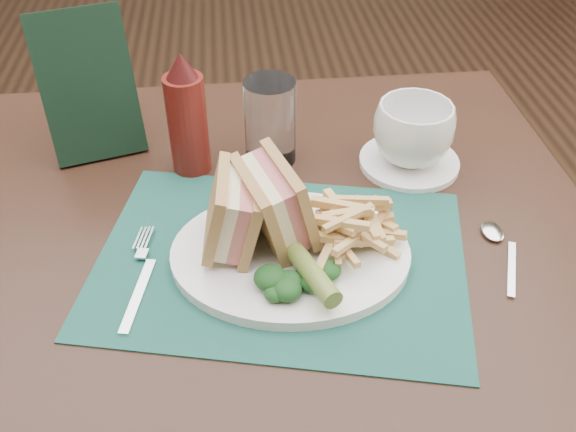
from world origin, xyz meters
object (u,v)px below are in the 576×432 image
object	(u,v)px
drinking_glass	(270,122)
check_presenter	(88,86)
sandwich_half_a	(216,212)
saucer	(409,162)
ketchup_bottle	(186,114)
placemat	(281,260)
coffee_cup	(413,133)
plate	(290,254)
sandwich_half_b	(260,206)
table_main	(272,375)

from	to	relation	value
drinking_glass	check_presenter	xyz separation A→B (m)	(-0.26, 0.06, 0.04)
sandwich_half_a	saucer	size ratio (longest dim) A/B	0.70
drinking_glass	ketchup_bottle	bearing A→B (deg)	-173.61
placemat	ketchup_bottle	size ratio (longest dim) A/B	2.47
drinking_glass	check_presenter	world-z (taller)	check_presenter
saucer	drinking_glass	xyz separation A→B (m)	(-0.21, 0.04, 0.06)
coffee_cup	saucer	bearing A→B (deg)	0.00
drinking_glass	ketchup_bottle	distance (m)	0.12
plate	sandwich_half_b	xyz separation A→B (m)	(-0.04, 0.02, 0.06)
placemat	sandwich_half_b	world-z (taller)	sandwich_half_b
coffee_cup	ketchup_bottle	world-z (taller)	ketchup_bottle
coffee_cup	drinking_glass	bearing A→B (deg)	169.68
sandwich_half_b	check_presenter	xyz separation A→B (m)	(-0.23, 0.27, 0.03)
table_main	coffee_cup	size ratio (longest dim) A/B	7.66
sandwich_half_b	table_main	bearing A→B (deg)	63.57
coffee_cup	check_presenter	world-z (taller)	check_presenter
sandwich_half_b	coffee_cup	world-z (taller)	sandwich_half_b
coffee_cup	sandwich_half_b	bearing A→B (deg)	-144.05
placemat	coffee_cup	xyz separation A→B (m)	(0.21, 0.19, 0.06)
table_main	check_presenter	xyz separation A→B (m)	(-0.25, 0.18, 0.48)
table_main	placemat	distance (m)	0.39
saucer	check_presenter	world-z (taller)	check_presenter
sandwich_half_b	saucer	distance (m)	0.30
placemat	plate	bearing A→B (deg)	-0.31
saucer	coffee_cup	bearing A→B (deg)	0.00
sandwich_half_b	coffee_cup	bearing A→B (deg)	18.87
check_presenter	sandwich_half_a	bearing A→B (deg)	-71.57
plate	sandwich_half_b	size ratio (longest dim) A/B	2.62
plate	sandwich_half_a	distance (m)	0.11
sandwich_half_a	coffee_cup	distance (m)	0.34
table_main	check_presenter	size ratio (longest dim) A/B	4.07
ketchup_bottle	coffee_cup	bearing A→B (deg)	-4.26
sandwich_half_a	ketchup_bottle	xyz separation A→B (m)	(-0.04, 0.20, 0.02)
sandwich_half_a	ketchup_bottle	distance (m)	0.20
sandwich_half_a	coffee_cup	bearing A→B (deg)	34.80
saucer	sandwich_half_b	bearing A→B (deg)	-144.05
sandwich_half_a	coffee_cup	world-z (taller)	sandwich_half_a
saucer	coffee_cup	distance (m)	0.05
table_main	sandwich_half_a	world-z (taller)	sandwich_half_a
plate	coffee_cup	distance (m)	0.28
table_main	plate	world-z (taller)	plate
sandwich_half_a	drinking_glass	bearing A→B (deg)	72.73
sandwich_half_b	ketchup_bottle	xyz separation A→B (m)	(-0.09, 0.20, 0.02)
table_main	sandwich_half_b	xyz separation A→B (m)	(-0.01, -0.08, 0.45)
placemat	ketchup_bottle	xyz separation A→B (m)	(-0.11, 0.21, 0.09)
placemat	sandwich_half_b	xyz separation A→B (m)	(-0.02, 0.02, 0.07)
ketchup_bottle	drinking_glass	bearing A→B (deg)	6.39
table_main	saucer	size ratio (longest dim) A/B	6.00
table_main	placemat	bearing A→B (deg)	-84.73
coffee_cup	ketchup_bottle	size ratio (longest dim) A/B	0.63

